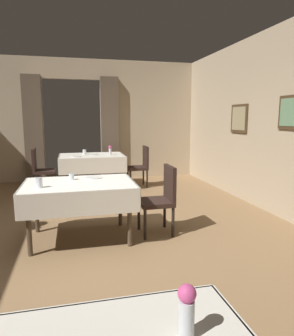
% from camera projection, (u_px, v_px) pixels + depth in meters
% --- Properties ---
extents(ground, '(10.08, 10.08, 0.00)m').
position_uv_depth(ground, '(78.00, 243.00, 3.87)').
color(ground, olive).
extents(wall_back, '(6.40, 0.27, 3.00)m').
position_uv_depth(wall_back, '(72.00, 120.00, 7.63)').
color(wall_back, tan).
rests_on(wall_back, ground).
extents(dining_table_mid, '(1.40, 1.00, 0.75)m').
position_uv_depth(dining_table_mid, '(79.00, 190.00, 3.91)').
color(dining_table_mid, '#4C3D2D').
rests_on(dining_table_mid, ground).
extents(dining_table_far, '(1.41, 1.07, 0.75)m').
position_uv_depth(dining_table_far, '(92.00, 159.00, 6.80)').
color(dining_table_far, '#4C3D2D').
rests_on(dining_table_far, ground).
extents(chair_mid_right, '(0.44, 0.44, 0.93)m').
position_uv_depth(chair_mid_right, '(161.00, 196.00, 4.14)').
color(chair_mid_right, black).
rests_on(chair_mid_right, ground).
extents(chair_far_left, '(0.44, 0.44, 0.93)m').
position_uv_depth(chair_far_left, '(40.00, 168.00, 6.50)').
color(chair_far_left, black).
rests_on(chair_far_left, ground).
extents(chair_far_right, '(0.44, 0.44, 0.93)m').
position_uv_depth(chair_far_right, '(141.00, 164.00, 6.98)').
color(chair_far_right, black).
rests_on(chair_far_right, ground).
extents(flower_vase_near, '(0.07, 0.07, 0.21)m').
position_uv_depth(flower_vase_near, '(187.00, 309.00, 1.13)').
color(flower_vase_near, silver).
rests_on(flower_vase_near, dining_table_near).
extents(plate_mid_a, '(0.23, 0.23, 0.01)m').
position_uv_depth(plate_mid_a, '(94.00, 178.00, 4.19)').
color(plate_mid_a, white).
rests_on(plate_mid_a, dining_table_mid).
extents(glass_mid_b, '(0.07, 0.07, 0.12)m').
position_uv_depth(glass_mid_b, '(39.00, 183.00, 3.59)').
color(glass_mid_b, silver).
rests_on(glass_mid_b, dining_table_mid).
extents(glass_mid_c, '(0.07, 0.07, 0.09)m').
position_uv_depth(glass_mid_c, '(72.00, 177.00, 4.06)').
color(glass_mid_c, silver).
rests_on(glass_mid_c, dining_table_mid).
extents(flower_vase_far, '(0.07, 0.07, 0.21)m').
position_uv_depth(flower_vase_far, '(110.00, 150.00, 6.81)').
color(flower_vase_far, silver).
rests_on(flower_vase_far, dining_table_far).
extents(plate_far_b, '(0.23, 0.23, 0.01)m').
position_uv_depth(plate_far_b, '(76.00, 157.00, 6.47)').
color(plate_far_b, white).
rests_on(plate_far_b, dining_table_far).
extents(glass_far_c, '(0.08, 0.08, 0.11)m').
position_uv_depth(glass_far_c, '(84.00, 152.00, 6.93)').
color(glass_far_c, silver).
rests_on(glass_far_c, dining_table_far).
extents(plate_far_d, '(0.19, 0.19, 0.01)m').
position_uv_depth(plate_far_d, '(94.00, 155.00, 6.77)').
color(plate_far_d, white).
rests_on(plate_far_d, dining_table_far).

